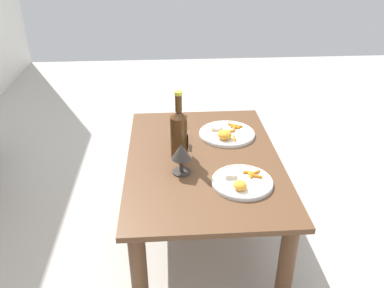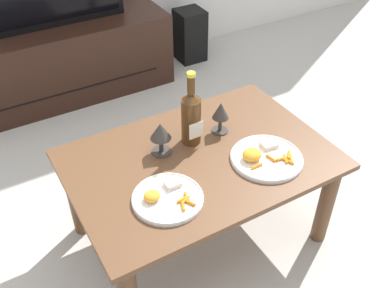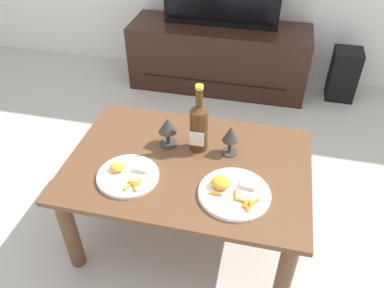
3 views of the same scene
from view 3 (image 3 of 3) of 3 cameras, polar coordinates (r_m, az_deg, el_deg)
The scene contains 9 objects.
ground_plane at distance 2.07m, azimuth -0.52°, elevation -12.73°, with size 6.40×6.40×0.00m, color #B7B2A8.
dining_table at distance 1.78m, azimuth -0.59°, elevation -4.88°, with size 1.08×0.74×0.48m.
tv_stand at distance 3.13m, azimuth 3.97°, elevation 12.78°, with size 1.38×0.45×0.50m.
floor_speaker at distance 3.20m, azimuth 21.61°, elevation 9.61°, with size 0.20×0.20×0.40m, color black.
wine_bottle at distance 1.72m, azimuth 1.03°, elevation 2.85°, with size 0.08×0.09×0.34m.
goblet_left at distance 1.77m, azimuth -3.64°, elevation 2.56°, with size 0.09×0.09×0.15m.
goblet_right at distance 1.72m, azimuth 5.76°, elevation 1.30°, with size 0.07×0.07×0.15m.
dinner_plate_left at distance 1.67m, azimuth -9.56°, elevation -4.56°, with size 0.27×0.27×0.05m.
dinner_plate_right at distance 1.58m, azimuth 6.15°, elevation -7.06°, with size 0.30×0.30×0.06m.
Camera 3 is at (0.31, -1.25, 1.62)m, focal length 35.84 mm.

